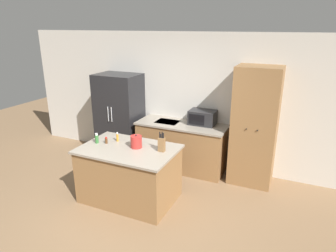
% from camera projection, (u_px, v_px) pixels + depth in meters
% --- Properties ---
extents(ground_plane, '(14.00, 14.00, 0.00)m').
position_uv_depth(ground_plane, '(121.00, 221.00, 4.36)').
color(ground_plane, '#846647').
extents(wall_back, '(7.20, 0.06, 2.60)m').
position_uv_depth(wall_back, '(182.00, 100.00, 5.95)').
color(wall_back, beige).
rests_on(wall_back, ground_plane).
extents(refrigerator, '(0.88, 0.68, 1.78)m').
position_uv_depth(refrigerator, '(120.00, 117.00, 6.27)').
color(refrigerator, black).
rests_on(refrigerator, ground_plane).
extents(back_counter, '(1.73, 0.69, 0.93)m').
position_uv_depth(back_counter, '(182.00, 146.00, 5.86)').
color(back_counter, olive).
rests_on(back_counter, ground_plane).
extents(pantry_cabinet, '(0.74, 0.61, 2.08)m').
position_uv_depth(pantry_cabinet, '(255.00, 127.00, 5.17)').
color(pantry_cabinet, olive).
rests_on(pantry_cabinet, ground_plane).
extents(kitchen_island, '(1.50, 1.01, 0.89)m').
position_uv_depth(kitchen_island, '(129.00, 174.00, 4.80)').
color(kitchen_island, olive).
rests_on(kitchen_island, ground_plane).
extents(microwave, '(0.49, 0.36, 0.27)m').
position_uv_depth(microwave, '(203.00, 117.00, 5.63)').
color(microwave, '#232326').
rests_on(microwave, back_counter).
extents(knife_block, '(0.10, 0.07, 0.32)m').
position_uv_depth(knife_block, '(162.00, 144.00, 4.51)').
color(knife_block, olive).
rests_on(knife_block, kitchen_island).
extents(spice_bottle_tall_dark, '(0.06, 0.06, 0.16)m').
position_uv_depth(spice_bottle_tall_dark, '(97.00, 139.00, 4.84)').
color(spice_bottle_tall_dark, '#337033').
rests_on(spice_bottle_tall_dark, kitchen_island).
extents(spice_bottle_short_red, '(0.04, 0.04, 0.11)m').
position_uv_depth(spice_bottle_short_red, '(106.00, 140.00, 4.83)').
color(spice_bottle_short_red, '#563319').
rests_on(spice_bottle_short_red, kitchen_island).
extents(spice_bottle_amber_oil, '(0.04, 0.04, 0.16)m').
position_uv_depth(spice_bottle_amber_oil, '(117.00, 137.00, 4.92)').
color(spice_bottle_amber_oil, orange).
rests_on(spice_bottle_amber_oil, kitchen_island).
extents(kettle, '(0.18, 0.18, 0.21)m').
position_uv_depth(kettle, '(136.00, 142.00, 4.66)').
color(kettle, '#B72D28').
rests_on(kettle, kitchen_island).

